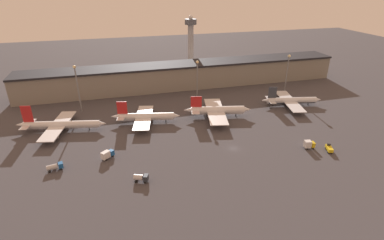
{
  "coord_description": "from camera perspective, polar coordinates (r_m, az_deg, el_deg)",
  "views": [
    {
      "loc": [
        -48.71,
        -107.3,
        69.23
      ],
      "look_at": [
        -13.55,
        21.58,
        6.0
      ],
      "focal_mm": 28.0,
      "sensor_mm": 36.0,
      "label": 1
    }
  ],
  "objects": [
    {
      "name": "service_vehicle_2",
      "position": [
        132.03,
        -24.66,
        -8.07
      ],
      "size": [
        6.42,
        3.37,
        2.78
      ],
      "rotation": [
        0.0,
        0.0,
        0.21
      ],
      "color": "#195199",
      "rests_on": "ground"
    },
    {
      "name": "lamp_post_2",
      "position": [
        209.93,
        17.75,
        9.38
      ],
      "size": [
        1.8,
        1.8,
        24.73
      ],
      "color": "slate",
      "rests_on": "ground"
    },
    {
      "name": "lamp_post_1",
      "position": [
        184.5,
        1.01,
        8.52
      ],
      "size": [
        1.8,
        1.8,
        24.97
      ],
      "color": "slate",
      "rests_on": "ground"
    },
    {
      "name": "airplane_1",
      "position": [
        159.63,
        -8.87,
        0.62
      ],
      "size": [
        36.32,
        31.88,
        12.09
      ],
      "rotation": [
        0.0,
        0.0,
        -0.22
      ],
      "color": "silver",
      "rests_on": "ground"
    },
    {
      "name": "lamp_post_0",
      "position": [
        178.49,
        -21.05,
        6.59
      ],
      "size": [
        1.8,
        1.8,
        26.95
      ],
      "color": "slate",
      "rests_on": "ground"
    },
    {
      "name": "control_tower",
      "position": [
        242.14,
        -0.25,
        14.97
      ],
      "size": [
        9.0,
        9.0,
        44.32
      ],
      "color": "#99999E",
      "rests_on": "ground"
    },
    {
      "name": "service_vehicle_4",
      "position": [
        115.73,
        -9.69,
        -10.77
      ],
      "size": [
        5.86,
        4.15,
        2.98
      ],
      "rotation": [
        0.0,
        0.0,
        -0.38
      ],
      "color": "#282D38",
      "rests_on": "ground"
    },
    {
      "name": "airplane_0",
      "position": [
        163.06,
        -23.74,
        -0.84
      ],
      "size": [
        44.1,
        34.98,
        13.71
      ],
      "rotation": [
        0.0,
        0.0,
        -0.22
      ],
      "color": "silver",
      "rests_on": "ground"
    },
    {
      "name": "service_vehicle_3",
      "position": [
        144.34,
        21.38,
        -4.33
      ],
      "size": [
        4.89,
        3.14,
        3.79
      ],
      "rotation": [
        0.0,
        0.0,
        -0.15
      ],
      "color": "gold",
      "rests_on": "ground"
    },
    {
      "name": "airplane_3",
      "position": [
        189.12,
        18.32,
        3.55
      ],
      "size": [
        36.27,
        35.49,
        11.86
      ],
      "rotation": [
        0.0,
        0.0,
        -0.22
      ],
      "color": "silver",
      "rests_on": "ground"
    },
    {
      "name": "ground",
      "position": [
        136.67,
        7.92,
        -5.38
      ],
      "size": [
        600.0,
        600.0,
        0.0
      ],
      "primitive_type": "plane",
      "color": "#423F44"
    },
    {
      "name": "service_vehicle_1",
      "position": [
        132.19,
        -15.85,
        -6.32
      ],
      "size": [
        5.79,
        5.39,
        3.68
      ],
      "rotation": [
        0.0,
        0.0,
        0.71
      ],
      "color": "#195199",
      "rests_on": "ground"
    },
    {
      "name": "service_vehicle_0",
      "position": [
        145.93,
        24.68,
        -4.93
      ],
      "size": [
        3.87,
        5.75,
        2.93
      ],
      "rotation": [
        0.0,
        0.0,
        1.2
      ],
      "color": "gold",
      "rests_on": "ground"
    },
    {
      "name": "terminal_building",
      "position": [
        210.9,
        -1.26,
        8.58
      ],
      "size": [
        219.25,
        20.69,
        16.84
      ],
      "color": "gray",
      "rests_on": "ground"
    },
    {
      "name": "airplane_2",
      "position": [
        164.76,
        4.83,
        1.82
      ],
      "size": [
        37.13,
        37.13,
        12.16
      ],
      "rotation": [
        0.0,
        0.0,
        -0.22
      ],
      "color": "silver",
      "rests_on": "ground"
    }
  ]
}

